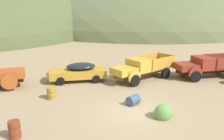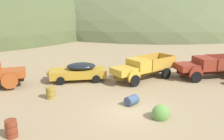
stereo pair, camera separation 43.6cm
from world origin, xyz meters
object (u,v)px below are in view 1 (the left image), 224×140
(oil_drum_spare, at_px, (133,100))
(car_mustard, at_px, (76,72))
(oil_drum_by_truck, at_px, (52,93))
(oil_drum_foreground, at_px, (14,130))
(truck_faded_yellow, at_px, (140,69))
(truck_rust_red, at_px, (204,66))

(oil_drum_spare, bearing_deg, car_mustard, 111.62)
(oil_drum_by_truck, height_order, oil_drum_spare, oil_drum_by_truck)
(oil_drum_foreground, bearing_deg, car_mustard, 60.75)
(truck_faded_yellow, relative_size, truck_rust_red, 1.03)
(oil_drum_by_truck, xyz_separation_m, oil_drum_spare, (4.92, -2.81, -0.09))
(oil_drum_foreground, xyz_separation_m, oil_drum_spare, (7.13, 1.91, -0.14))
(oil_drum_by_truck, bearing_deg, oil_drum_spare, -29.72)
(truck_faded_yellow, distance_m, oil_drum_foreground, 11.98)
(truck_faded_yellow, bearing_deg, car_mustard, -34.59)
(car_mustard, distance_m, oil_drum_foreground, 9.46)
(truck_faded_yellow, distance_m, oil_drum_by_truck, 7.98)
(truck_rust_red, distance_m, oil_drum_spare, 9.30)
(oil_drum_by_truck, bearing_deg, truck_faded_yellow, 14.55)
(car_mustard, height_order, oil_drum_foreground, car_mustard)
(truck_faded_yellow, xyz_separation_m, oil_drum_spare, (-2.78, -4.81, -0.71))
(car_mustard, relative_size, oil_drum_by_truck, 6.30)
(car_mustard, xyz_separation_m, oil_drum_spare, (2.51, -6.33, -0.50))
(truck_rust_red, height_order, oil_drum_by_truck, truck_rust_red)
(oil_drum_foreground, bearing_deg, oil_drum_by_truck, 65.03)
(truck_rust_red, relative_size, oil_drum_spare, 5.95)
(truck_faded_yellow, height_order, oil_drum_by_truck, truck_faded_yellow)
(car_mustard, height_order, truck_rust_red, truck_rust_red)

